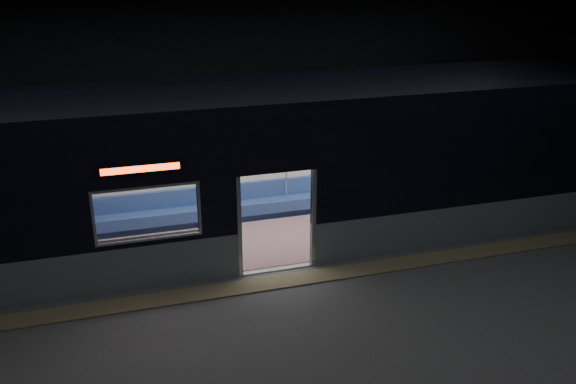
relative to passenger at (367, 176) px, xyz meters
name	(u,v)px	position (x,y,z in m)	size (l,w,h in m)	color
station_floor	(293,296)	(-2.97, -3.55, -0.81)	(24.00, 14.00, 0.01)	#47494C
station_envelope	(293,99)	(-2.97, -3.55, 2.86)	(24.00, 14.00, 5.00)	black
tactile_strip	(284,281)	(-2.97, -3.00, -0.79)	(22.80, 0.50, 0.03)	#8C7F59
metro_car	(257,159)	(-2.97, -1.00, 1.04)	(18.00, 3.04, 3.35)	gray
passenger	(367,176)	(0.00, 0.00, 0.00)	(0.42, 0.71, 1.38)	black
handbag	(369,184)	(-0.04, -0.23, -0.12)	(0.31, 0.26, 0.15)	black
transit_map	(346,147)	(-0.45, 0.31, 0.69)	(1.05, 0.03, 0.68)	white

